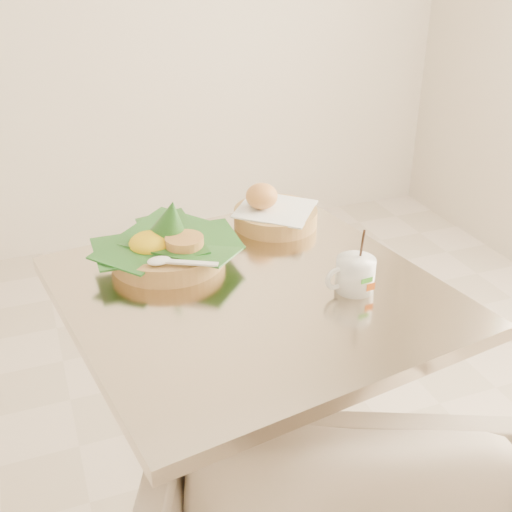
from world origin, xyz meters
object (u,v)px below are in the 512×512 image
object	(u,v)px
bread_basket	(273,213)
coffee_mug	(354,274)
cafe_table	(253,378)
rice_basket	(167,245)

from	to	relation	value
bread_basket	coffee_mug	bearing A→B (deg)	-84.74
bread_basket	coffee_mug	world-z (taller)	coffee_mug
cafe_table	rice_basket	xyz separation A→B (m)	(-0.13, 0.17, 0.26)
cafe_table	coffee_mug	world-z (taller)	coffee_mug
bread_basket	rice_basket	bearing A→B (deg)	-161.45
rice_basket	coffee_mug	xyz separation A→B (m)	(0.31, -0.25, -0.00)
rice_basket	bread_basket	size ratio (longest dim) A/B	1.27
cafe_table	coffee_mug	bearing A→B (deg)	-21.78
cafe_table	coffee_mug	distance (m)	0.33
rice_basket	coffee_mug	bearing A→B (deg)	-38.22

